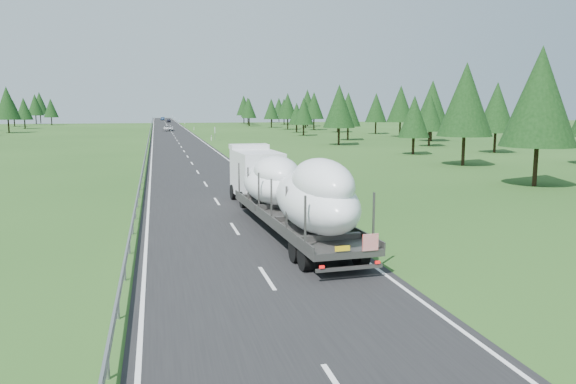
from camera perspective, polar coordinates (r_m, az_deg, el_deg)
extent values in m
plane|color=#224717|center=(30.39, -5.44, -3.77)|extent=(400.00, 400.00, 0.00)
cube|color=black|center=(129.64, -11.53, 5.64)|extent=(10.00, 400.00, 0.02)
cube|color=slate|center=(129.56, -13.89, 5.82)|extent=(0.08, 400.00, 0.32)
cylinder|color=slate|center=(30.10, -15.51, -3.59)|extent=(0.10, 0.10, 0.60)
cube|color=silver|center=(60.63, -3.24, 2.97)|extent=(0.12, 0.07, 1.00)
cube|color=black|center=(60.60, -3.24, 3.27)|extent=(0.13, 0.08, 0.12)
cube|color=silver|center=(110.08, -7.80, 5.48)|extent=(0.12, 0.07, 1.00)
cube|color=black|center=(110.06, -7.80, 5.64)|extent=(0.13, 0.08, 0.12)
cube|color=silver|center=(159.87, -9.54, 6.42)|extent=(0.12, 0.07, 1.00)
cube|color=black|center=(159.86, -9.54, 6.53)|extent=(0.13, 0.08, 0.12)
cube|color=silver|center=(209.76, -10.45, 6.91)|extent=(0.12, 0.07, 1.00)
cube|color=black|center=(209.75, -10.45, 7.00)|extent=(0.13, 0.08, 0.12)
cube|color=silver|center=(259.70, -11.02, 7.21)|extent=(0.12, 0.07, 1.00)
cube|color=black|center=(259.69, -11.02, 7.28)|extent=(0.13, 0.08, 0.12)
cube|color=silver|center=(309.65, -11.40, 7.42)|extent=(0.12, 0.07, 1.00)
cube|color=black|center=(309.64, -11.40, 7.48)|extent=(0.13, 0.08, 0.12)
cube|color=silver|center=(359.62, -11.67, 7.56)|extent=(0.12, 0.07, 1.00)
cube|color=black|center=(359.61, -11.68, 7.61)|extent=(0.13, 0.08, 0.12)
cylinder|color=slate|center=(110.12, -7.44, 5.75)|extent=(0.08, 0.08, 2.00)
cube|color=silver|center=(110.08, -7.45, 6.27)|extent=(0.05, 0.90, 1.20)
cylinder|color=black|center=(85.10, 20.27, 4.90)|extent=(0.36, 0.36, 3.39)
cone|color=black|center=(84.96, 20.44, 8.07)|extent=(5.28, 5.28, 7.06)
cylinder|color=black|center=(96.03, 14.14, 5.41)|extent=(0.36, 0.36, 2.93)
cone|color=black|center=(95.91, 14.23, 7.84)|extent=(4.56, 4.56, 6.10)
cylinder|color=black|center=(110.01, 14.34, 6.04)|extent=(0.36, 0.36, 3.89)
cone|color=black|center=(109.92, 14.45, 8.85)|extent=(6.05, 6.05, 8.11)
cylinder|color=black|center=(124.68, 11.30, 6.39)|extent=(0.36, 0.36, 3.76)
cone|color=black|center=(124.59, 11.37, 8.79)|extent=(5.85, 5.85, 7.83)
cylinder|color=black|center=(136.69, 8.89, 6.55)|extent=(0.36, 0.36, 3.31)
cone|color=black|center=(136.60, 8.94, 8.48)|extent=(5.15, 5.15, 6.90)
cylinder|color=black|center=(143.95, 5.08, 6.79)|extent=(0.36, 0.36, 3.62)
cone|color=black|center=(143.88, 5.10, 8.79)|extent=(5.63, 5.63, 7.54)
cylinder|color=black|center=(157.75, 2.64, 6.97)|extent=(0.36, 0.36, 3.59)
cone|color=black|center=(157.68, 2.66, 8.78)|extent=(5.59, 5.59, 7.48)
cylinder|color=black|center=(171.59, 1.78, 7.00)|extent=(0.36, 0.36, 2.90)
cone|color=black|center=(171.52, 1.78, 8.34)|extent=(4.51, 4.51, 6.04)
cylinder|color=black|center=(186.08, 1.97, 7.32)|extent=(0.36, 0.36, 4.10)
cone|color=black|center=(186.03, 1.98, 9.07)|extent=(6.38, 6.38, 8.54)
cylinder|color=black|center=(203.51, -0.41, 7.31)|extent=(0.36, 0.36, 3.20)
cone|color=black|center=(203.45, -0.41, 8.56)|extent=(4.98, 4.98, 6.67)
cylinder|color=black|center=(217.48, -0.03, 7.49)|extent=(0.36, 0.36, 3.90)
cone|color=black|center=(217.44, -0.03, 8.92)|extent=(6.07, 6.07, 8.13)
cylinder|color=black|center=(229.46, -1.64, 7.43)|extent=(0.36, 0.36, 2.90)
cone|color=black|center=(229.41, -1.64, 8.43)|extent=(4.51, 4.51, 6.04)
cylinder|color=black|center=(241.48, -0.93, 7.57)|extent=(0.36, 0.36, 3.49)
cone|color=black|center=(241.43, -0.93, 8.72)|extent=(5.43, 5.43, 7.28)
cylinder|color=black|center=(50.51, 23.86, 2.73)|extent=(0.36, 0.36, 3.89)
cone|color=black|center=(50.30, 24.24, 8.85)|extent=(6.04, 6.04, 8.10)
cylinder|color=black|center=(65.48, 17.39, 4.27)|extent=(0.36, 0.36, 3.87)
cone|color=black|center=(65.32, 17.61, 8.97)|extent=(6.01, 6.01, 8.05)
cylinder|color=black|center=(78.98, 12.61, 4.74)|extent=(0.36, 0.36, 2.74)
cone|color=black|center=(78.82, 12.70, 7.49)|extent=(4.26, 4.26, 5.70)
cylinder|color=black|center=(96.34, 5.18, 5.81)|extent=(0.36, 0.36, 3.48)
cone|color=black|center=(96.22, 5.22, 8.68)|extent=(5.41, 5.41, 7.25)
cylinder|color=black|center=(110.67, 6.10, 6.08)|extent=(0.36, 0.36, 3.16)
cone|color=black|center=(110.56, 6.14, 8.35)|extent=(4.91, 4.91, 6.57)
cylinder|color=black|center=(126.91, 1.58, 6.40)|extent=(0.36, 0.36, 2.90)
cone|color=black|center=(126.81, 1.59, 8.22)|extent=(4.51, 4.51, 6.04)
cylinder|color=black|center=(142.25, 0.88, 6.58)|extent=(0.36, 0.36, 2.56)
cone|color=black|center=(142.16, 0.88, 8.01)|extent=(3.98, 3.98, 5.33)
cylinder|color=black|center=(160.39, -0.03, 6.99)|extent=(0.36, 0.36, 3.51)
cone|color=black|center=(160.32, -0.03, 8.73)|extent=(5.46, 5.46, 7.31)
cylinder|color=black|center=(175.65, -1.70, 7.06)|extent=(0.36, 0.36, 3.06)
cone|color=black|center=(175.58, -1.71, 8.45)|extent=(4.76, 4.76, 6.38)
cylinder|color=black|center=(188.09, -3.97, 7.17)|extent=(0.36, 0.36, 3.16)
cone|color=black|center=(188.03, -3.98, 8.51)|extent=(4.92, 4.92, 6.59)
cylinder|color=black|center=(205.55, -4.09, 7.32)|extent=(0.36, 0.36, 3.31)
cone|color=black|center=(205.49, -4.10, 8.60)|extent=(5.14, 5.14, 6.89)
cylinder|color=black|center=(217.55, -4.50, 7.44)|extent=(0.36, 0.36, 3.65)
cone|color=black|center=(217.49, -4.52, 8.77)|extent=(5.68, 5.68, 7.61)
cylinder|color=black|center=(155.81, -26.52, 6.11)|extent=(0.36, 0.36, 3.89)
cone|color=black|center=(155.74, -26.66, 8.09)|extent=(6.05, 6.05, 8.11)
cylinder|color=black|center=(183.44, -25.17, 6.33)|extent=(0.36, 0.36, 3.11)
cone|color=black|center=(183.38, -25.26, 7.67)|extent=(4.84, 4.84, 6.48)
cylinder|color=black|center=(203.35, -26.04, 6.39)|extent=(0.36, 0.36, 2.88)
cone|color=black|center=(203.29, -26.12, 7.52)|extent=(4.49, 4.49, 6.01)
cylinder|color=black|center=(214.67, -22.89, 6.70)|extent=(0.36, 0.36, 3.18)
cone|color=black|center=(214.62, -22.96, 7.88)|extent=(4.95, 4.95, 6.63)
cylinder|color=black|center=(228.82, -24.23, 6.78)|extent=(0.36, 0.36, 3.77)
cone|color=black|center=(228.77, -24.31, 8.09)|extent=(5.86, 5.86, 7.85)
cylinder|color=black|center=(239.87, -23.84, 6.90)|extent=(0.36, 0.36, 4.11)
cone|color=black|center=(239.83, -23.92, 8.26)|extent=(6.39, 6.39, 8.56)
cube|color=white|center=(38.00, -3.19, 1.89)|extent=(2.97, 5.52, 3.02)
cube|color=black|center=(40.63, -3.88, 3.09)|extent=(2.48, 0.22, 1.51)
cube|color=white|center=(40.17, -3.81, 4.65)|extent=(2.76, 1.43, 0.32)
cube|color=#54524F|center=(37.15, -2.88, -0.53)|extent=(2.86, 3.37, 0.27)
cylinder|color=black|center=(39.91, -5.41, 0.01)|extent=(0.43, 1.10, 1.08)
cylinder|color=black|center=(40.32, -1.92, 0.13)|extent=(0.43, 1.10, 1.08)
cylinder|color=black|center=(36.54, -4.67, -0.79)|extent=(0.43, 1.10, 1.08)
cylinder|color=black|center=(36.98, -0.87, -0.64)|extent=(0.43, 1.10, 1.08)
cube|color=#54524F|center=(28.26, 0.46, -2.63)|extent=(3.69, 15.21, 0.28)
cube|color=#54524F|center=(27.91, -2.39, -2.22)|extent=(0.85, 15.06, 0.26)
cube|color=#54524F|center=(28.58, 3.26, -1.97)|extent=(0.85, 15.06, 0.26)
cube|color=#54524F|center=(21.55, 0.84, -3.06)|extent=(0.08, 0.08, 2.05)
cube|color=#54524F|center=(22.40, 7.97, -2.69)|extent=(0.08, 0.08, 2.05)
cube|color=#54524F|center=(24.01, -0.66, -1.83)|extent=(0.08, 0.08, 2.05)
cube|color=#54524F|center=(24.79, 5.82, -1.55)|extent=(0.08, 0.08, 2.05)
cube|color=#54524F|center=(26.50, -1.88, -0.84)|extent=(0.08, 0.08, 2.05)
cube|color=#54524F|center=(27.21, 4.05, -0.61)|extent=(0.08, 0.08, 2.05)
cube|color=#54524F|center=(29.01, -2.89, -0.01)|extent=(0.08, 0.08, 2.05)
cube|color=#54524F|center=(29.65, 2.57, 0.18)|extent=(0.08, 0.08, 2.05)
cube|color=#54524F|center=(31.53, -3.73, 0.68)|extent=(0.08, 0.08, 2.05)
cube|color=#54524F|center=(32.12, 1.31, 0.84)|extent=(0.08, 0.08, 2.05)
cube|color=#54524F|center=(34.06, -4.46, 1.27)|extent=(0.08, 0.08, 2.05)
cube|color=#54524F|center=(34.61, 0.24, 1.41)|extent=(0.08, 0.08, 2.05)
cylinder|color=black|center=(22.59, 1.04, -6.72)|extent=(0.49, 1.10, 1.08)
cylinder|color=black|center=(23.27, 6.74, -6.32)|extent=(0.49, 1.10, 1.08)
cylinder|color=black|center=(23.81, 0.27, -5.91)|extent=(0.49, 1.10, 1.08)
cylinder|color=black|center=(24.45, 5.70, -5.56)|extent=(0.49, 1.10, 1.08)
cube|color=#54524F|center=(21.39, 5.26, -7.79)|extent=(2.70, 0.27, 0.13)
cube|color=red|center=(21.33, 7.43, -5.18)|extent=(0.65, 0.08, 0.65)
cube|color=yellow|center=(21.01, 4.52, -5.80)|extent=(0.59, 0.07, 0.19)
cube|color=red|center=(20.96, 2.37, -7.65)|extent=(0.20, 0.07, 0.11)
cube|color=red|center=(21.65, 8.19, -7.20)|extent=(0.20, 0.07, 0.11)
ellipsoid|color=white|center=(24.72, 2.36, -0.88)|extent=(3.48, 8.50, 2.60)
ellipsoid|color=white|center=(23.59, 3.06, 0.89)|extent=(2.59, 5.40, 2.08)
ellipsoid|color=white|center=(31.79, -1.19, 0.89)|extent=(3.54, 7.56, 2.19)
ellipsoid|color=white|center=(30.79, -0.83, 2.07)|extent=(2.64, 4.81, 1.75)
imported|color=silver|center=(154.31, -12.05, 6.36)|extent=(2.63, 5.49, 1.51)
imported|color=black|center=(236.52, -12.03, 7.10)|extent=(1.92, 4.15, 1.38)
imported|color=#16273F|center=(270.98, -12.61, 7.28)|extent=(2.05, 4.92, 1.58)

